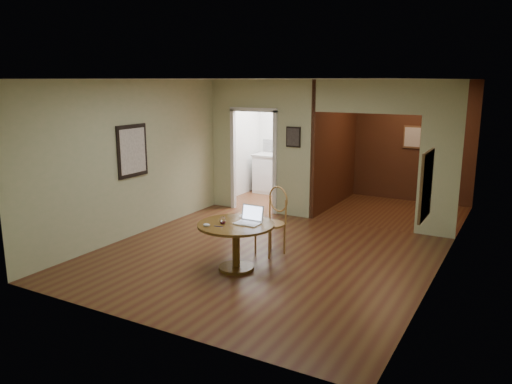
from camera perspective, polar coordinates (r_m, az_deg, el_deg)
The scene contains 11 objects.
floor at distance 7.75m, azimuth 0.33°, elevation -7.60°, with size 5.00×5.00×0.00m, color #4A2215.
room_shell at distance 10.36m, azimuth 6.37°, elevation 4.84°, with size 5.20×7.50×5.00m.
dining_table at distance 7.17m, azimuth -2.30°, elevation -5.00°, with size 1.10×1.10×0.69m.
chair at distance 7.82m, azimuth 1.99°, elevation -2.82°, with size 0.58×0.58×1.07m.
open_laptop at distance 7.13m, azimuth -0.70°, elevation -3.04°, with size 0.35×0.30×0.24m.
closed_laptop at distance 7.35m, azimuth -0.69°, elevation -2.97°, with size 0.36×0.23×0.03m, color silver.
mouse at distance 7.00m, azimuth -5.68°, elevation -3.78°, with size 0.11×0.06×0.04m, color white.
wine_glass at distance 7.10m, azimuth -3.84°, elevation -3.24°, with size 0.10×0.10×0.11m, color white, non-canonical shape.
pen at distance 6.98m, azimuth -4.31°, elevation -3.94°, with size 0.01×0.01×0.14m, color #0C155A.
kitchen_cabinet at distance 11.84m, azimuth 4.43°, elevation 1.87°, with size 2.06×0.60×0.94m.
grocery_bag at distance 11.47m, azimuth 7.59°, elevation 4.60°, with size 0.31×0.26×0.31m, color #C2A88E.
Camera 1 is at (3.51, -6.37, 2.69)m, focal length 35.00 mm.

